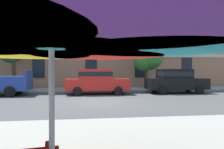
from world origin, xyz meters
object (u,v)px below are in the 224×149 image
object	(u,v)px
sedan_black	(176,80)
patio_umbrella	(51,25)
sedan_red	(97,81)
street_tree_left	(12,43)
street_tree_middle	(148,59)

from	to	relation	value
sedan_black	patio_umbrella	size ratio (longest dim) A/B	1.06
sedan_red	patio_umbrella	world-z (taller)	patio_umbrella
sedan_red	sedan_black	size ratio (longest dim) A/B	1.00
sedan_black	street_tree_left	bearing A→B (deg)	164.95
street_tree_middle	sedan_black	bearing A→B (deg)	-68.86
sedan_red	sedan_black	bearing A→B (deg)	0.00
street_tree_left	street_tree_middle	xyz separation A→B (m)	(11.44, -0.32, -1.20)
street_tree_middle	street_tree_left	bearing A→B (deg)	178.37
sedan_red	patio_umbrella	distance (m)	12.81
street_tree_left	patio_umbrella	distance (m)	17.12
sedan_red	sedan_black	world-z (taller)	same
sedan_red	street_tree_middle	size ratio (longest dim) A/B	1.11
sedan_black	street_tree_middle	bearing A→B (deg)	111.14
street_tree_left	street_tree_middle	distance (m)	11.51
sedan_black	street_tree_middle	size ratio (longest dim) A/B	1.11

